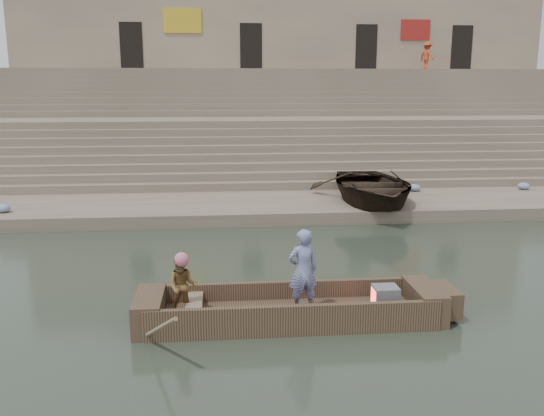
{
  "coord_description": "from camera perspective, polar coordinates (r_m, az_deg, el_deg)",
  "views": [
    {
      "loc": [
        -4.06,
        -10.97,
        4.27
      ],
      "look_at": [
        -2.8,
        2.28,
        1.4
      ],
      "focal_mm": 37.48,
      "sensor_mm": 36.0,
      "label": 1
    }
  ],
  "objects": [
    {
      "name": "television",
      "position": [
        10.91,
        11.26,
        -8.73
      ],
      "size": [
        0.46,
        0.42,
        0.4
      ],
      "color": "slate",
      "rests_on": "main_rowboat"
    },
    {
      "name": "upper_landing",
      "position": [
        33.76,
        1.52,
        9.32
      ],
      "size": [
        32.0,
        3.0,
        5.2
      ],
      "primitive_type": "cube",
      "color": "gray",
      "rests_on": "ground"
    },
    {
      "name": "building_wall",
      "position": [
        37.71,
        0.79,
        14.19
      ],
      "size": [
        32.0,
        5.07,
        11.2
      ],
      "color": "tan",
      "rests_on": "ground"
    },
    {
      "name": "ground",
      "position": [
        12.45,
        14.11,
        -8.27
      ],
      "size": [
        120.0,
        120.0,
        0.0
      ],
      "primitive_type": "plane",
      "color": "#252F23",
      "rests_on": "ground"
    },
    {
      "name": "rowboat_trim",
      "position": [
        10.61,
        2.94,
        -9.77
      ],
      "size": [
        6.04,
        2.63,
        1.78
      ],
      "color": "brown",
      "rests_on": "ground"
    },
    {
      "name": "cloth_bundles",
      "position": [
        20.8,
        13.29,
        1.48
      ],
      "size": [
        21.55,
        2.79,
        0.26
      ],
      "color": "#3F5999",
      "rests_on": "lower_landing"
    },
    {
      "name": "lower_landing",
      "position": [
        19.82,
        6.51,
        0.24
      ],
      "size": [
        32.0,
        4.0,
        0.4
      ],
      "primitive_type": "cube",
      "color": "gray",
      "rests_on": "ground"
    },
    {
      "name": "mid_landing",
      "position": [
        26.93,
        3.3,
        6.03
      ],
      "size": [
        32.0,
        3.0,
        2.8
      ],
      "primitive_type": "cube",
      "color": "gray",
      "rests_on": "ground"
    },
    {
      "name": "pedestrian",
      "position": [
        35.93,
        15.31,
        14.54
      ],
      "size": [
        0.97,
        1.21,
        1.64
      ],
      "primitive_type": "imported",
      "rotation": [
        0.0,
        0.0,
        1.97
      ],
      "color": "#BC461F",
      "rests_on": "upper_landing"
    },
    {
      "name": "standing_man",
      "position": [
        10.34,
        3.12,
        -6.3
      ],
      "size": [
        0.63,
        0.49,
        1.55
      ],
      "primitive_type": "imported",
      "rotation": [
        0.0,
        0.0,
        3.36
      ],
      "color": "navy",
      "rests_on": "main_rowboat"
    },
    {
      "name": "main_rowboat",
      "position": [
        10.67,
        1.8,
        -10.78
      ],
      "size": [
        5.0,
        1.3,
        0.22
      ],
      "primitive_type": "cube",
      "color": "brown",
      "rests_on": "ground"
    },
    {
      "name": "rowing_man",
      "position": [
        10.32,
        -8.99,
        -7.77
      ],
      "size": [
        0.58,
        0.47,
        1.11
      ],
      "primitive_type": "imported",
      "rotation": [
        0.0,
        0.0,
        -0.09
      ],
      "color": "#246D25",
      "rests_on": "main_rowboat"
    },
    {
      "name": "beached_rowboat",
      "position": [
        19.53,
        9.99,
        2.18
      ],
      "size": [
        3.91,
        5.38,
        1.09
      ],
      "primitive_type": "imported",
      "rotation": [
        0.0,
        0.0,
        -0.03
      ],
      "color": "#2D2116",
      "rests_on": "lower_landing"
    },
    {
      "name": "ghat_steps",
      "position": [
        28.56,
        2.8,
        7.19
      ],
      "size": [
        32.0,
        11.0,
        5.2
      ],
      "color": "gray",
      "rests_on": "ground"
    }
  ]
}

